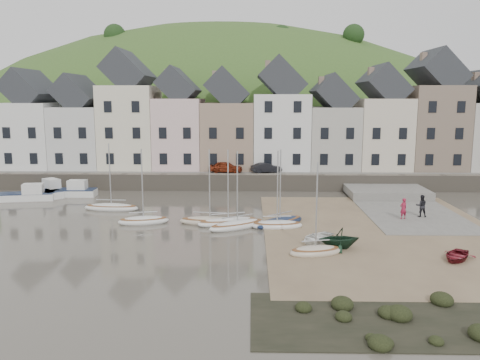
{
  "coord_description": "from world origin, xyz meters",
  "views": [
    {
      "loc": [
        1.02,
        -36.28,
        10.12
      ],
      "look_at": [
        0.0,
        6.0,
        3.0
      ],
      "focal_mm": 36.67,
      "sensor_mm": 36.0,
      "label": 1
    }
  ],
  "objects_px": {
    "sailboat_0": "(111,207)",
    "person_red": "(403,209)",
    "rowboat_green": "(339,238)",
    "rowboat_white": "(317,237)",
    "person_dark": "(421,206)",
    "car_left": "(226,167)",
    "car_right": "(266,168)",
    "rowboat_red": "(457,255)"
  },
  "relations": [
    {
      "from": "sailboat_0",
      "to": "car_left",
      "type": "relative_size",
      "value": 1.66
    },
    {
      "from": "person_dark",
      "to": "car_left",
      "type": "height_order",
      "value": "car_left"
    },
    {
      "from": "rowboat_white",
      "to": "person_red",
      "type": "height_order",
      "value": "person_red"
    },
    {
      "from": "rowboat_red",
      "to": "car_left",
      "type": "xyz_separation_m",
      "value": [
        -15.87,
        25.94,
        1.91
      ]
    },
    {
      "from": "sailboat_0",
      "to": "person_dark",
      "type": "height_order",
      "value": "sailboat_0"
    },
    {
      "from": "rowboat_red",
      "to": "person_dark",
      "type": "relative_size",
      "value": 1.43
    },
    {
      "from": "person_dark",
      "to": "car_left",
      "type": "bearing_deg",
      "value": -33.6
    },
    {
      "from": "sailboat_0",
      "to": "rowboat_red",
      "type": "distance_m",
      "value": 29.0
    },
    {
      "from": "sailboat_0",
      "to": "car_left",
      "type": "distance_m",
      "value": 16.0
    },
    {
      "from": "person_red",
      "to": "car_right",
      "type": "xyz_separation_m",
      "value": [
        -10.99,
        15.63,
        1.18
      ]
    },
    {
      "from": "sailboat_0",
      "to": "person_red",
      "type": "height_order",
      "value": "sailboat_0"
    },
    {
      "from": "person_red",
      "to": "person_dark",
      "type": "distance_m",
      "value": 1.94
    },
    {
      "from": "person_red",
      "to": "car_right",
      "type": "distance_m",
      "value": 19.15
    },
    {
      "from": "person_red",
      "to": "car_left",
      "type": "distance_m",
      "value": 22.15
    },
    {
      "from": "car_left",
      "to": "car_right",
      "type": "xyz_separation_m",
      "value": [
        4.65,
        0.0,
        -0.07
      ]
    },
    {
      "from": "sailboat_0",
      "to": "rowboat_white",
      "type": "xyz_separation_m",
      "value": [
        17.41,
        -9.77,
        0.11
      ]
    },
    {
      "from": "rowboat_red",
      "to": "rowboat_white",
      "type": "bearing_deg",
      "value": -167.67
    },
    {
      "from": "car_right",
      "to": "person_red",
      "type": "bearing_deg",
      "value": -163.64
    },
    {
      "from": "sailboat_0",
      "to": "rowboat_white",
      "type": "distance_m",
      "value": 19.97
    },
    {
      "from": "rowboat_white",
      "to": "rowboat_red",
      "type": "xyz_separation_m",
      "value": [
        8.28,
        -3.69,
        -0.03
      ]
    },
    {
      "from": "car_right",
      "to": "person_dark",
      "type": "bearing_deg",
      "value": -158.05
    },
    {
      "from": "rowboat_green",
      "to": "person_red",
      "type": "bearing_deg",
      "value": 133.56
    },
    {
      "from": "car_right",
      "to": "rowboat_red",
      "type": "bearing_deg",
      "value": -175.34
    },
    {
      "from": "rowboat_red",
      "to": "person_red",
      "type": "height_order",
      "value": "person_red"
    },
    {
      "from": "rowboat_white",
      "to": "sailboat_0",
      "type": "bearing_deg",
      "value": -165.43
    },
    {
      "from": "sailboat_0",
      "to": "person_dark",
      "type": "relative_size",
      "value": 3.34
    },
    {
      "from": "rowboat_white",
      "to": "car_right",
      "type": "xyz_separation_m",
      "value": [
        -2.95,
        22.25,
        1.8
      ]
    },
    {
      "from": "rowboat_red",
      "to": "car_left",
      "type": "distance_m",
      "value": 30.47
    },
    {
      "from": "rowboat_white",
      "to": "rowboat_red",
      "type": "distance_m",
      "value": 9.06
    },
    {
      "from": "rowboat_white",
      "to": "rowboat_green",
      "type": "height_order",
      "value": "rowboat_green"
    },
    {
      "from": "person_dark",
      "to": "sailboat_0",
      "type": "bearing_deg",
      "value": 1.91
    },
    {
      "from": "rowboat_red",
      "to": "sailboat_0",
      "type": "bearing_deg",
      "value": -171.3
    },
    {
      "from": "sailboat_0",
      "to": "rowboat_white",
      "type": "height_order",
      "value": "sailboat_0"
    },
    {
      "from": "rowboat_white",
      "to": "person_red",
      "type": "bearing_deg",
      "value": 83.32
    },
    {
      "from": "car_right",
      "to": "car_left",
      "type": "bearing_deg",
      "value": 71.26
    },
    {
      "from": "rowboat_white",
      "to": "rowboat_green",
      "type": "bearing_deg",
      "value": -5.91
    },
    {
      "from": "rowboat_green",
      "to": "car_right",
      "type": "relative_size",
      "value": 0.78
    },
    {
      "from": "sailboat_0",
      "to": "rowboat_red",
      "type": "xyz_separation_m",
      "value": [
        25.69,
        -13.46,
        0.08
      ]
    },
    {
      "from": "sailboat_0",
      "to": "rowboat_green",
      "type": "bearing_deg",
      "value": -31.12
    },
    {
      "from": "rowboat_green",
      "to": "car_left",
      "type": "xyz_separation_m",
      "value": [
        -8.88,
        23.77,
        1.47
      ]
    },
    {
      "from": "rowboat_green",
      "to": "person_red",
      "type": "distance_m",
      "value": 10.58
    },
    {
      "from": "person_dark",
      "to": "car_right",
      "type": "distance_m",
      "value": 19.59
    }
  ]
}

